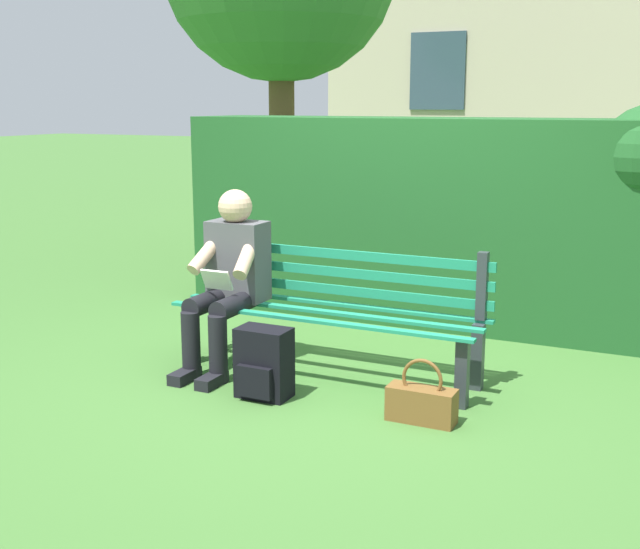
{
  "coord_description": "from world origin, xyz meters",
  "views": [
    {
      "loc": [
        -2.09,
        4.46,
        1.71
      ],
      "look_at": [
        0.0,
        0.1,
        0.68
      ],
      "focal_mm": 45.65,
      "sensor_mm": 36.0,
      "label": 1
    }
  ],
  "objects_px": {
    "person_seated": "(229,276)",
    "backpack": "(264,364)",
    "park_bench": "(332,306)",
    "handbag": "(422,402)"
  },
  "relations": [
    {
      "from": "park_bench",
      "to": "person_seated",
      "type": "xyz_separation_m",
      "value": [
        0.65,
        0.18,
        0.17
      ]
    },
    {
      "from": "park_bench",
      "to": "person_seated",
      "type": "bearing_deg",
      "value": 15.61
    },
    {
      "from": "backpack",
      "to": "handbag",
      "type": "height_order",
      "value": "backpack"
    },
    {
      "from": "person_seated",
      "to": "park_bench",
      "type": "bearing_deg",
      "value": -164.39
    },
    {
      "from": "park_bench",
      "to": "person_seated",
      "type": "height_order",
      "value": "person_seated"
    },
    {
      "from": "backpack",
      "to": "person_seated",
      "type": "bearing_deg",
      "value": -39.99
    },
    {
      "from": "park_bench",
      "to": "backpack",
      "type": "xyz_separation_m",
      "value": [
        0.17,
        0.59,
        -0.23
      ]
    },
    {
      "from": "person_seated",
      "to": "backpack",
      "type": "height_order",
      "value": "person_seated"
    },
    {
      "from": "person_seated",
      "to": "backpack",
      "type": "distance_m",
      "value": 0.75
    },
    {
      "from": "park_bench",
      "to": "handbag",
      "type": "height_order",
      "value": "park_bench"
    }
  ]
}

